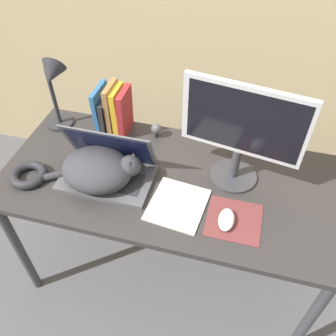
{
  "coord_description": "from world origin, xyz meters",
  "views": [
    {
      "loc": [
        0.27,
        -0.68,
        1.89
      ],
      "look_at": [
        0.01,
        0.31,
        0.86
      ],
      "focal_mm": 38.0,
      "sensor_mm": 36.0,
      "label": 1
    }
  ],
  "objects_px": {
    "cable_coil": "(29,175)",
    "desk_lamp": "(53,85)",
    "computer_mouse": "(226,220)",
    "book_row": "(114,111)",
    "webcam": "(156,129)",
    "cat": "(99,169)",
    "notepad": "(178,205)",
    "external_monitor": "(242,130)",
    "laptop": "(108,168)"
  },
  "relations": [
    {
      "from": "laptop",
      "to": "desk_lamp",
      "type": "distance_m",
      "value": 0.47
    },
    {
      "from": "cat",
      "to": "external_monitor",
      "type": "xyz_separation_m",
      "value": [
        0.55,
        0.17,
        0.19
      ]
    },
    {
      "from": "laptop",
      "to": "external_monitor",
      "type": "height_order",
      "value": "external_monitor"
    },
    {
      "from": "external_monitor",
      "to": "cat",
      "type": "bearing_deg",
      "value": -162.26
    },
    {
      "from": "notepad",
      "to": "laptop",
      "type": "bearing_deg",
      "value": 165.94
    },
    {
      "from": "laptop",
      "to": "cable_coil",
      "type": "xyz_separation_m",
      "value": [
        -0.33,
        -0.1,
        -0.03
      ]
    },
    {
      "from": "cable_coil",
      "to": "laptop",
      "type": "bearing_deg",
      "value": 17.09
    },
    {
      "from": "external_monitor",
      "to": "desk_lamp",
      "type": "bearing_deg",
      "value": 172.35
    },
    {
      "from": "cable_coil",
      "to": "desk_lamp",
      "type": "bearing_deg",
      "value": 91.38
    },
    {
      "from": "cat",
      "to": "notepad",
      "type": "bearing_deg",
      "value": -6.95
    },
    {
      "from": "laptop",
      "to": "cable_coil",
      "type": "bearing_deg",
      "value": -162.91
    },
    {
      "from": "cable_coil",
      "to": "notepad",
      "type": "distance_m",
      "value": 0.66
    },
    {
      "from": "external_monitor",
      "to": "computer_mouse",
      "type": "height_order",
      "value": "external_monitor"
    },
    {
      "from": "desk_lamp",
      "to": "notepad",
      "type": "bearing_deg",
      "value": -26.52
    },
    {
      "from": "cable_coil",
      "to": "notepad",
      "type": "relative_size",
      "value": 0.62
    },
    {
      "from": "external_monitor",
      "to": "webcam",
      "type": "relative_size",
      "value": 6.45
    },
    {
      "from": "laptop",
      "to": "book_row",
      "type": "distance_m",
      "value": 0.33
    },
    {
      "from": "computer_mouse",
      "to": "cable_coil",
      "type": "xyz_separation_m",
      "value": [
        -0.86,
        0.02,
        -0.0
      ]
    },
    {
      "from": "external_monitor",
      "to": "desk_lamp",
      "type": "xyz_separation_m",
      "value": [
        -0.86,
        0.12,
        -0.01
      ]
    },
    {
      "from": "webcam",
      "to": "book_row",
      "type": "bearing_deg",
      "value": 179.18
    },
    {
      "from": "external_monitor",
      "to": "webcam",
      "type": "height_order",
      "value": "external_monitor"
    },
    {
      "from": "notepad",
      "to": "desk_lamp",
      "type": "bearing_deg",
      "value": 153.48
    },
    {
      "from": "laptop",
      "to": "computer_mouse",
      "type": "xyz_separation_m",
      "value": [
        0.53,
        -0.12,
        -0.03
      ]
    },
    {
      "from": "notepad",
      "to": "cat",
      "type": "bearing_deg",
      "value": 173.05
    },
    {
      "from": "computer_mouse",
      "to": "book_row",
      "type": "height_order",
      "value": "book_row"
    },
    {
      "from": "external_monitor",
      "to": "notepad",
      "type": "xyz_separation_m",
      "value": [
        -0.2,
        -0.22,
        -0.26
      ]
    },
    {
      "from": "external_monitor",
      "to": "webcam",
      "type": "bearing_deg",
      "value": 156.44
    },
    {
      "from": "book_row",
      "to": "cable_coil",
      "type": "distance_m",
      "value": 0.49
    },
    {
      "from": "book_row",
      "to": "notepad",
      "type": "relative_size",
      "value": 0.98
    },
    {
      "from": "external_monitor",
      "to": "cable_coil",
      "type": "xyz_separation_m",
      "value": [
        -0.85,
        -0.24,
        -0.24
      ]
    },
    {
      "from": "computer_mouse",
      "to": "webcam",
      "type": "height_order",
      "value": "webcam"
    },
    {
      "from": "desk_lamp",
      "to": "cable_coil",
      "type": "bearing_deg",
      "value": -88.62
    },
    {
      "from": "book_row",
      "to": "webcam",
      "type": "bearing_deg",
      "value": -0.82
    },
    {
      "from": "external_monitor",
      "to": "cable_coil",
      "type": "relative_size",
      "value": 2.99
    },
    {
      "from": "computer_mouse",
      "to": "webcam",
      "type": "distance_m",
      "value": 0.59
    },
    {
      "from": "cat",
      "to": "book_row",
      "type": "distance_m",
      "value": 0.36
    },
    {
      "from": "external_monitor",
      "to": "book_row",
      "type": "relative_size",
      "value": 1.91
    },
    {
      "from": "cat",
      "to": "notepad",
      "type": "distance_m",
      "value": 0.36
    },
    {
      "from": "webcam",
      "to": "notepad",
      "type": "bearing_deg",
      "value": -62.6
    },
    {
      "from": "laptop",
      "to": "computer_mouse",
      "type": "relative_size",
      "value": 3.59
    },
    {
      "from": "cat",
      "to": "webcam",
      "type": "xyz_separation_m",
      "value": [
        0.15,
        0.35,
        -0.03
      ]
    },
    {
      "from": "desk_lamp",
      "to": "webcam",
      "type": "relative_size",
      "value": 5.17
    },
    {
      "from": "cat",
      "to": "cable_coil",
      "type": "xyz_separation_m",
      "value": [
        -0.31,
        -0.06,
        -0.06
      ]
    },
    {
      "from": "laptop",
      "to": "webcam",
      "type": "distance_m",
      "value": 0.33
    },
    {
      "from": "cat",
      "to": "computer_mouse",
      "type": "relative_size",
      "value": 3.83
    },
    {
      "from": "laptop",
      "to": "book_row",
      "type": "xyz_separation_m",
      "value": [
        -0.08,
        0.31,
        0.07
      ]
    },
    {
      "from": "book_row",
      "to": "webcam",
      "type": "xyz_separation_m",
      "value": [
        0.21,
        -0.0,
        -0.07
      ]
    },
    {
      "from": "desk_lamp",
      "to": "notepad",
      "type": "xyz_separation_m",
      "value": [
        0.67,
        -0.33,
        -0.25
      ]
    },
    {
      "from": "cat",
      "to": "computer_mouse",
      "type": "xyz_separation_m",
      "value": [
        0.55,
        -0.08,
        -0.06
      ]
    },
    {
      "from": "computer_mouse",
      "to": "book_row",
      "type": "bearing_deg",
      "value": 145.1
    }
  ]
}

